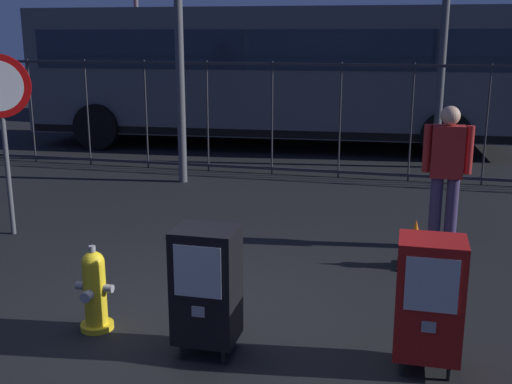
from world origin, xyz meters
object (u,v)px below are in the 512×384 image
Objects in this scene: pedestrian at (446,169)px; newspaper_box_primary at (207,284)px; bus_far at (256,61)px; bus_near at (272,69)px; newspaper_box_secondary at (429,298)px; stop_sign at (1,107)px; traffic_cone at (415,244)px; fire_hydrant at (95,290)px.

newspaper_box_primary is at bearing -121.90° from pedestrian.
bus_near is at bearing -66.96° from bus_far.
newspaper_box_secondary is at bearing -66.68° from bus_far.
newspaper_box_primary is 0.10× the size of bus_far.
bus_far is (-2.95, 13.67, 1.14)m from newspaper_box_primary.
bus_far is at bearing 88.12° from stop_sign.
pedestrian reaches higher than newspaper_box_primary.
stop_sign is at bearing -107.14° from bus_near.
newspaper_box_primary is 2.81m from traffic_cone.
pedestrian is 0.16× the size of bus_near.
stop_sign is 4.21× the size of traffic_cone.
stop_sign reaches higher than newspaper_box_primary.
pedestrian is 3.15× the size of traffic_cone.
stop_sign is 5.31m from pedestrian.
newspaper_box_secondary is (2.71, -0.01, 0.22)m from fire_hydrant.
newspaper_box_secondary reaches higher than fire_hydrant.
newspaper_box_primary is (1.04, -0.16, 0.22)m from fire_hydrant.
bus_near is (-3.15, 7.23, 1.45)m from traffic_cone.
pedestrian is (5.22, 0.74, -0.65)m from stop_sign.
newspaper_box_primary is at bearing -34.66° from stop_sign.
newspaper_box_primary is 9.73m from bus_near.
pedestrian is 1.06m from traffic_cone.
bus_far is (0.37, 11.37, 0.11)m from stop_sign.
pedestrian is at bearing -65.42° from bus_near.
bus_near is at bearing 108.97° from newspaper_box_secondary.
traffic_cone is 0.05× the size of bus_far.
newspaper_box_primary is at bearing -73.33° from bus_far.
stop_sign is 0.21× the size of bus_near.
pedestrian is at bearing 67.23° from traffic_cone.
newspaper_box_secondary is 14.34m from bus_far.
bus_near is (1.76, 7.24, 0.11)m from stop_sign.
newspaper_box_primary is 1.92× the size of traffic_cone.
traffic_cone is at bearing -63.77° from bus_far.
bus_near reaches higher than newspaper_box_secondary.
newspaper_box_secondary is 0.10× the size of bus_far.
bus_near is at bearing 118.04° from pedestrian.
fire_hydrant is at bearing -140.73° from traffic_cone.
pedestrian is at bearing 44.51° from fire_hydrant.
pedestrian is at bearing 85.44° from newspaper_box_secondary.
bus_far is (-4.85, 10.63, 0.76)m from pedestrian.
traffic_cone is at bearing 39.27° from fire_hydrant.
stop_sign is 1.34× the size of pedestrian.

